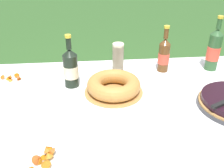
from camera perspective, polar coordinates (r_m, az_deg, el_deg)
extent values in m
cube|color=brown|center=(1.32, 4.20, -5.08)|extent=(1.71, 1.11, 0.03)
cylinder|color=brown|center=(2.00, -21.91, -6.05)|extent=(0.06, 0.06, 0.64)
cylinder|color=brown|center=(2.15, 23.12, -3.69)|extent=(0.06, 0.06, 0.64)
cube|color=white|center=(1.31, 4.23, -4.36)|extent=(1.72, 1.12, 0.00)
cube|color=white|center=(1.82, 1.41, 3.88)|extent=(1.72, 0.00, 0.10)
cube|color=black|center=(1.28, 23.33, -4.34)|extent=(0.09, 0.06, 0.01)
cylinder|color=#B78447|center=(1.40, 0.38, -1.75)|extent=(0.33, 0.33, 0.01)
torus|color=#BC7F3D|center=(1.37, 0.39, -0.19)|extent=(0.30, 0.30, 0.08)
cylinder|color=beige|center=(1.61, 1.37, 4.52)|extent=(0.07, 0.07, 0.09)
cylinder|color=beige|center=(1.61, 1.38, 4.94)|extent=(0.07, 0.07, 0.09)
cylinder|color=beige|center=(1.60, 1.39, 5.36)|extent=(0.07, 0.07, 0.09)
cylinder|color=beige|center=(1.60, 1.39, 5.79)|extent=(0.07, 0.07, 0.09)
cylinder|color=beige|center=(1.59, 1.40, 6.22)|extent=(0.07, 0.07, 0.09)
cylinder|color=beige|center=(1.59, 1.40, 6.65)|extent=(0.07, 0.07, 0.09)
cylinder|color=beige|center=(1.58, 1.41, 7.09)|extent=(0.07, 0.07, 0.09)
cylinder|color=beige|center=(1.58, 1.41, 7.53)|extent=(0.07, 0.07, 0.09)
torus|color=beige|center=(1.56, 1.43, 9.15)|extent=(0.07, 0.07, 0.01)
cylinder|color=#2D562D|center=(1.74, 22.14, 6.71)|extent=(0.08, 0.08, 0.23)
cylinder|color=#E54C38|center=(1.74, 22.11, 6.56)|extent=(0.08, 0.08, 0.09)
cone|color=#2D562D|center=(1.70, 22.99, 10.91)|extent=(0.08, 0.08, 0.04)
cylinder|color=#2D562D|center=(1.69, 23.32, 12.53)|extent=(0.03, 0.03, 0.06)
cylinder|color=gold|center=(1.68, 23.59, 13.84)|extent=(0.03, 0.03, 0.02)
cylinder|color=brown|center=(1.64, 11.71, 5.92)|extent=(0.07, 0.07, 0.18)
cylinder|color=#E54C38|center=(1.64, 11.70, 5.80)|extent=(0.07, 0.07, 0.07)
cone|color=brown|center=(1.60, 12.10, 9.51)|extent=(0.07, 0.07, 0.04)
cylinder|color=brown|center=(1.58, 12.29, 11.23)|extent=(0.03, 0.03, 0.06)
cylinder|color=gold|center=(1.57, 12.45, 12.63)|extent=(0.03, 0.03, 0.02)
cylinder|color=black|center=(1.44, -9.36, 2.99)|extent=(0.08, 0.08, 0.19)
cylinder|color=beige|center=(1.44, -9.35, 2.85)|extent=(0.08, 0.08, 0.07)
cone|color=black|center=(1.39, -9.73, 7.17)|extent=(0.08, 0.08, 0.04)
cylinder|color=black|center=(1.37, -9.90, 9.13)|extent=(0.03, 0.03, 0.06)
cylinder|color=gold|center=(1.36, -10.05, 10.73)|extent=(0.03, 0.03, 0.02)
cylinder|color=white|center=(1.01, -16.18, -17.28)|extent=(0.22, 0.22, 0.01)
torus|color=white|center=(1.00, -16.24, -16.97)|extent=(0.22, 0.22, 0.01)
cone|color=#A85F10|center=(1.00, -16.25, -16.38)|extent=(0.04, 0.04, 0.04)
cone|color=#B67320|center=(1.00, -14.39, -15.42)|extent=(0.05, 0.05, 0.03)
cone|color=#B3511A|center=(1.01, -13.90, -14.50)|extent=(0.05, 0.05, 0.04)
cone|color=orange|center=(1.02, -13.86, -14.36)|extent=(0.05, 0.05, 0.04)
cone|color=#B65F11|center=(1.00, -16.41, -16.33)|extent=(0.03, 0.04, 0.03)
cone|color=#B5690F|center=(1.01, -15.40, -15.59)|extent=(0.04, 0.04, 0.02)
cone|color=#B04E1D|center=(0.99, -16.68, -16.10)|extent=(0.04, 0.05, 0.05)
cone|color=#C5701B|center=(0.97, -14.98, -17.04)|extent=(0.05, 0.05, 0.03)
cone|color=#CA6A23|center=(1.02, -14.70, -14.39)|extent=(0.04, 0.04, 0.04)
cone|color=#AB440C|center=(1.03, -14.62, -13.99)|extent=(0.05, 0.04, 0.03)
cylinder|color=white|center=(1.63, -22.45, 0.78)|extent=(0.24, 0.24, 0.01)
torus|color=white|center=(1.63, -22.50, 1.03)|extent=(0.23, 0.23, 0.01)
cone|color=orange|center=(1.62, -22.68, 1.23)|extent=(0.04, 0.05, 0.03)
cone|color=#C35819|center=(1.61, -22.22, 1.67)|extent=(0.04, 0.04, 0.03)
cone|color=#CA671D|center=(1.64, -23.89, 1.59)|extent=(0.04, 0.04, 0.04)
cone|color=#B2501D|center=(1.59, -20.71, 1.61)|extent=(0.04, 0.04, 0.03)
cone|color=#CF6818|center=(1.61, -20.63, 1.28)|extent=(0.04, 0.04, 0.04)
cone|color=#BF6E1C|center=(1.60, -22.36, 0.85)|extent=(0.03, 0.03, 0.03)
cone|color=#AE610D|center=(1.64, -20.98, 2.14)|extent=(0.05, 0.05, 0.03)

